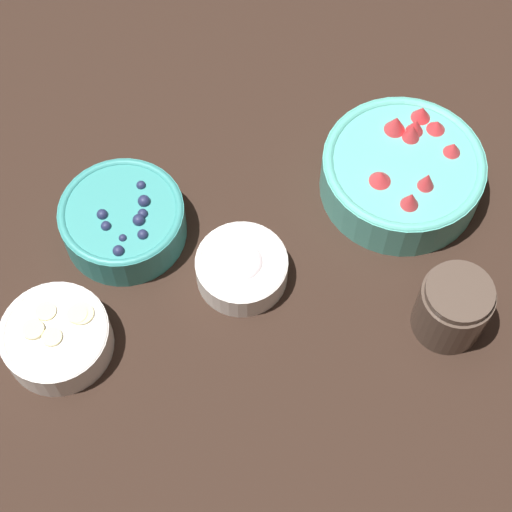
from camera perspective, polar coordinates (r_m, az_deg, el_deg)
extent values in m
plane|color=black|center=(1.09, 0.93, -2.14)|extent=(4.00, 4.00, 0.00)
cylinder|color=#56B7A8|center=(1.16, 9.64, 5.36)|extent=(0.21, 0.21, 0.06)
torus|color=#56B7A8|center=(1.14, 9.84, 6.13)|extent=(0.21, 0.21, 0.02)
cylinder|color=red|center=(1.14, 9.77, 5.87)|extent=(0.17, 0.17, 0.02)
cone|color=red|center=(1.09, 10.26, 3.69)|extent=(0.03, 0.03, 0.03)
cone|color=red|center=(1.15, 9.29, 8.65)|extent=(0.04, 0.04, 0.03)
cone|color=red|center=(1.15, 12.98, 6.98)|extent=(0.03, 0.03, 0.02)
cone|color=red|center=(1.11, 11.32, 4.92)|extent=(0.03, 0.03, 0.03)
cone|color=red|center=(1.11, 8.16, 5.31)|extent=(0.03, 0.03, 0.02)
cone|color=red|center=(1.16, 10.57, 8.47)|extent=(0.04, 0.04, 0.03)
cone|color=red|center=(1.15, 10.35, 8.08)|extent=(0.03, 0.03, 0.03)
cone|color=red|center=(1.17, 10.97, 9.31)|extent=(0.03, 0.03, 0.02)
cone|color=red|center=(1.17, 11.93, 8.46)|extent=(0.04, 0.04, 0.02)
cylinder|color=teal|center=(1.12, -8.83, 2.27)|extent=(0.16, 0.16, 0.06)
torus|color=teal|center=(1.10, -9.01, 2.94)|extent=(0.16, 0.16, 0.01)
cylinder|color=#23284C|center=(1.11, -8.95, 2.71)|extent=(0.13, 0.13, 0.02)
sphere|color=#23284C|center=(1.09, -9.97, 1.98)|extent=(0.01, 0.01, 0.01)
sphere|color=#23284C|center=(1.07, -9.16, 0.34)|extent=(0.01, 0.01, 0.01)
sphere|color=#23284C|center=(1.10, -7.48, 3.65)|extent=(0.02, 0.02, 0.02)
sphere|color=#23284C|center=(1.11, -7.67, 4.70)|extent=(0.01, 0.01, 0.01)
sphere|color=#23284C|center=(1.09, -7.56, 2.81)|extent=(0.01, 0.01, 0.01)
sphere|color=#23284C|center=(1.08, -8.87, 1.19)|extent=(0.01, 0.01, 0.01)
sphere|color=#23284C|center=(1.08, -7.82, 2.38)|extent=(0.02, 0.02, 0.02)
sphere|color=#23284C|center=(1.07, -7.56, 1.42)|extent=(0.01, 0.01, 0.01)
sphere|color=#23284C|center=(1.10, -10.22, 2.74)|extent=(0.01, 0.01, 0.01)
cylinder|color=white|center=(1.07, -13.12, -5.40)|extent=(0.13, 0.13, 0.05)
torus|color=white|center=(1.05, -13.34, -4.95)|extent=(0.13, 0.13, 0.01)
cylinder|color=beige|center=(1.05, -13.27, -5.10)|extent=(0.11, 0.11, 0.01)
cylinder|color=beige|center=(1.04, -13.44, -5.30)|extent=(0.02, 0.02, 0.01)
cylinder|color=beige|center=(1.05, -11.82, -3.86)|extent=(0.02, 0.02, 0.01)
cylinder|color=beige|center=(1.05, -11.56, -3.81)|extent=(0.03, 0.03, 0.01)
cylinder|color=beige|center=(1.05, -14.61, -4.79)|extent=(0.03, 0.03, 0.01)
cylinder|color=beige|center=(1.06, -13.81, -3.63)|extent=(0.03, 0.03, 0.01)
cylinder|color=white|center=(1.08, -0.95, -0.88)|extent=(0.12, 0.12, 0.04)
torus|color=white|center=(1.07, -0.97, -0.43)|extent=(0.12, 0.12, 0.01)
cylinder|color=white|center=(1.07, -0.96, -0.58)|extent=(0.09, 0.09, 0.01)
ellipsoid|color=white|center=(1.07, -0.97, -0.43)|extent=(0.05, 0.05, 0.02)
cylinder|color=#4C3D33|center=(1.06, 12.94, -3.45)|extent=(0.09, 0.09, 0.08)
cylinder|color=#512D1E|center=(1.07, 12.88, -3.59)|extent=(0.07, 0.07, 0.06)
cylinder|color=#4C3D33|center=(1.02, 13.44, -2.38)|extent=(0.08, 0.08, 0.01)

